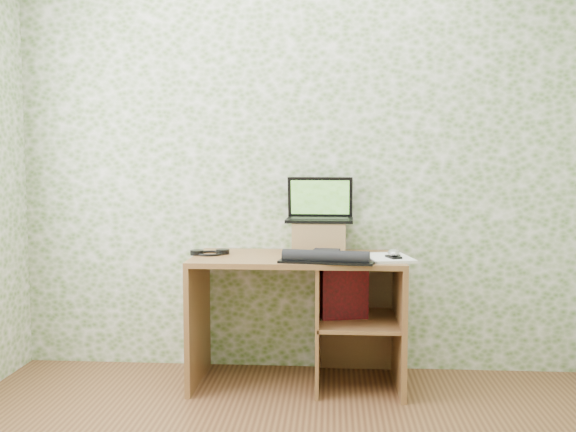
# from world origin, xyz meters

# --- Properties ---
(wall_back) EXTENTS (3.50, 0.00, 3.50)m
(wall_back) POSITION_xyz_m (0.00, 1.75, 1.30)
(wall_back) COLOR silver
(wall_back) RESTS_ON ground
(desk) EXTENTS (1.20, 0.60, 0.75)m
(desk) POSITION_xyz_m (0.08, 1.47, 0.48)
(desk) COLOR brown
(desk) RESTS_ON floor
(riser) EXTENTS (0.32, 0.27, 0.19)m
(riser) POSITION_xyz_m (0.12, 1.58, 0.84)
(riser) COLOR #9B7345
(riser) RESTS_ON desk
(laptop) EXTENTS (0.40, 0.28, 0.26)m
(laptop) POSITION_xyz_m (0.12, 1.63, 1.00)
(laptop) COLOR black
(laptop) RESTS_ON riser
(keyboard) EXTENTS (0.52, 0.32, 0.07)m
(keyboard) POSITION_xyz_m (0.16, 1.26, 0.77)
(keyboard) COLOR black
(keyboard) RESTS_ON desk
(headphones) EXTENTS (0.22, 0.21, 0.03)m
(headphones) POSITION_xyz_m (-0.51, 1.47, 0.76)
(headphones) COLOR black
(headphones) RESTS_ON desk
(notepad) EXTENTS (0.29, 0.37, 0.02)m
(notepad) POSITION_xyz_m (0.51, 1.36, 0.76)
(notepad) COLOR white
(notepad) RESTS_ON desk
(mouse) EXTENTS (0.10, 0.12, 0.04)m
(mouse) POSITION_xyz_m (0.53, 1.31, 0.78)
(mouse) COLOR #B2B2B5
(mouse) RESTS_ON notepad
(pen) EXTENTS (0.04, 0.14, 0.01)m
(pen) POSITION_xyz_m (0.56, 1.45, 0.77)
(pen) COLOR black
(pen) RESTS_ON notepad
(red_box) EXTENTS (0.28, 0.14, 0.32)m
(red_box) POSITION_xyz_m (0.27, 1.44, 0.55)
(red_box) COLOR maroon
(red_box) RESTS_ON desk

